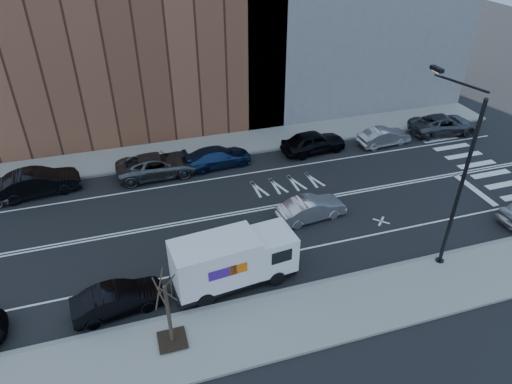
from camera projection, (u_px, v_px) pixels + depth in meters
ground at (267, 208)px, 27.92m from camera, size 120.00×120.00×0.00m
sidewalk_near at (327, 312)px, 20.82m from camera, size 44.00×3.60×0.15m
sidewalk_far at (231, 144)px, 34.93m from camera, size 44.00×3.60×0.15m
curb_near at (312, 285)px, 22.26m from camera, size 44.00×0.25×0.17m
curb_far at (237, 155)px, 33.48m from camera, size 44.00×0.25×0.17m
crosswalk at (483, 169)px, 31.88m from camera, size 3.00×14.00×0.01m
road_markings at (267, 208)px, 27.91m from camera, size 40.00×8.60×0.01m
streetlight at (456, 174)px, 21.35m from camera, size 0.44×4.02×9.34m
street_tree at (169, 320)px, 18.66m from camera, size 1.20×1.20×3.75m
fedex_van at (233, 260)px, 21.75m from camera, size 6.24×2.66×2.77m
far_parked_b at (38, 183)px, 28.82m from camera, size 5.20×2.38×1.65m
far_parked_c at (158, 165)px, 30.81m from camera, size 5.54×2.64×1.53m
far_parked_d at (218, 157)px, 31.95m from camera, size 4.91×2.33×1.38m
far_parked_e at (314, 142)px, 33.61m from camera, size 5.00×2.41×1.65m
far_parked_f at (384, 137)px, 34.68m from camera, size 4.15×1.69×1.34m
far_parked_g at (443, 124)px, 36.37m from camera, size 5.58×2.94×1.50m
driving_sedan at (311, 208)px, 26.69m from camera, size 4.25×1.90×1.35m
near_parked_rear_a at (118, 299)px, 20.65m from camera, size 4.27×1.94×1.36m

